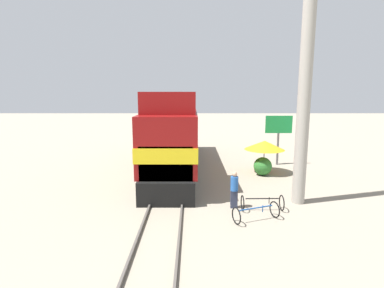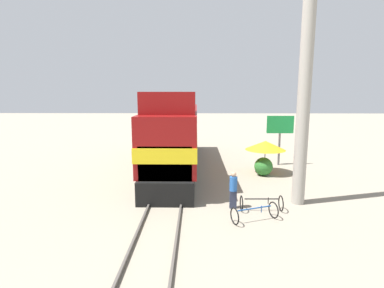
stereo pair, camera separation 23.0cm
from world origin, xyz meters
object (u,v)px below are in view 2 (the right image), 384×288
Objects in this scene: person_bystander at (233,189)px; bicycle at (261,203)px; locomotive at (175,137)px; bicycle_spare at (255,213)px; billboard_sign at (280,128)px; utility_pole at (305,80)px; vendor_umbrella at (265,145)px.

person_bystander is 0.94× the size of bicycle.
locomotive is 9.38m from bicycle_spare.
billboard_sign is (7.23, 1.09, 0.44)m from locomotive.
person_bystander is at bearing -168.17° from utility_pole.
vendor_umbrella is at bearing 93.97° from utility_pole.
locomotive is 1.35× the size of utility_pole.
person_bystander is at bearing 73.34° from bicycle.
billboard_sign is at bearing -20.65° from bicycle.
person_bystander is (-3.07, -0.64, -4.69)m from utility_pole.
utility_pole is at bearing -86.03° from vendor_umbrella.
utility_pole is 8.13m from billboard_sign.
utility_pole is at bearing 11.83° from person_bystander.
locomotive is 8.68m from bicycle.
locomotive reaches higher than bicycle.
bicycle is (-3.02, -8.46, -2.26)m from billboard_sign.
bicycle is at bearing -103.80° from vendor_umbrella.
utility_pole is at bearing -70.88° from bicycle_spare.
utility_pole is 6.29× the size of bicycle.
locomotive is 4.31× the size of billboard_sign.
locomotive is at bearing 133.62° from utility_pole.
locomotive reaches higher than billboard_sign.
vendor_umbrella is (-0.37, 5.26, -3.78)m from utility_pole.
bicycle is (-1.53, -6.23, -1.44)m from vendor_umbrella.
locomotive is at bearing -171.45° from billboard_sign.
locomotive is at bearing 28.69° from bicycle.
utility_pole reaches higher than person_bystander.
utility_pole is 5.64m from bicycle.
vendor_umbrella reaches higher than bicycle_spare.
billboard_sign reaches higher than bicycle_spare.
locomotive is 7.32m from billboard_sign.
utility_pole reaches higher than billboard_sign.
utility_pole is at bearing -63.83° from bicycle.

